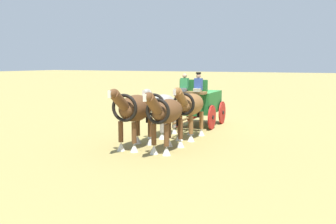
{
  "coord_description": "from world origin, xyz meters",
  "views": [
    {
      "loc": [
        18.59,
        7.29,
        3.22
      ],
      "look_at": [
        4.32,
        0.26,
        1.2
      ],
      "focal_mm": 41.8,
      "sensor_mm": 36.0,
      "label": 1
    }
  ],
  "objects_px": {
    "show_wagon": "(200,103)",
    "draft_horse_rear_near": "(190,106)",
    "draft_horse_rear_off": "(162,107)",
    "draft_horse_lead_near": "(166,114)",
    "draft_horse_lead_off": "(134,110)"
  },
  "relations": [
    {
      "from": "draft_horse_rear_off",
      "to": "draft_horse_lead_off",
      "type": "xyz_separation_m",
      "value": [
        2.59,
        0.18,
        0.14
      ]
    },
    {
      "from": "show_wagon",
      "to": "draft_horse_rear_near",
      "type": "bearing_deg",
      "value": 14.73
    },
    {
      "from": "draft_horse_rear_near",
      "to": "show_wagon",
      "type": "bearing_deg",
      "value": -165.27
    },
    {
      "from": "show_wagon",
      "to": "draft_horse_lead_near",
      "type": "bearing_deg",
      "value": 10.09
    },
    {
      "from": "draft_horse_rear_off",
      "to": "draft_horse_lead_near",
      "type": "bearing_deg",
      "value": 30.39
    },
    {
      "from": "draft_horse_lead_near",
      "to": "draft_horse_lead_off",
      "type": "xyz_separation_m",
      "value": [
        0.07,
        -1.3,
        0.07
      ]
    },
    {
      "from": "draft_horse_rear_near",
      "to": "draft_horse_rear_off",
      "type": "distance_m",
      "value": 1.3
    },
    {
      "from": "show_wagon",
      "to": "draft_horse_lead_off",
      "type": "relative_size",
      "value": 1.8
    },
    {
      "from": "show_wagon",
      "to": "draft_horse_lead_off",
      "type": "xyz_separation_m",
      "value": [
        6.02,
        -0.24,
        0.26
      ]
    },
    {
      "from": "draft_horse_lead_near",
      "to": "draft_horse_rear_near",
      "type": "bearing_deg",
      "value": -176.08
    },
    {
      "from": "draft_horse_lead_off",
      "to": "draft_horse_rear_off",
      "type": "bearing_deg",
      "value": -176.08
    },
    {
      "from": "show_wagon",
      "to": "draft_horse_rear_near",
      "type": "relative_size",
      "value": 1.78
    },
    {
      "from": "show_wagon",
      "to": "draft_horse_rear_near",
      "type": "xyz_separation_m",
      "value": [
        3.35,
        0.88,
        0.2
      ]
    },
    {
      "from": "draft_horse_lead_near",
      "to": "draft_horse_lead_off",
      "type": "bearing_deg",
      "value": -86.91
    },
    {
      "from": "show_wagon",
      "to": "draft_horse_rear_off",
      "type": "distance_m",
      "value": 3.46
    }
  ]
}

